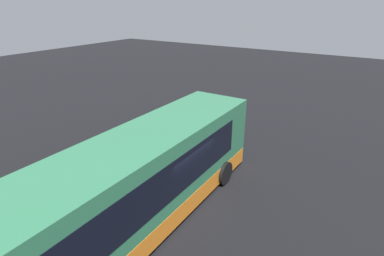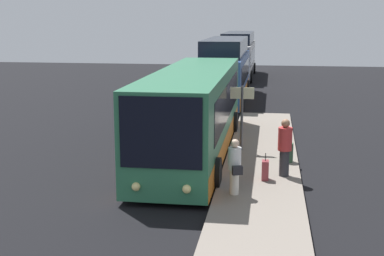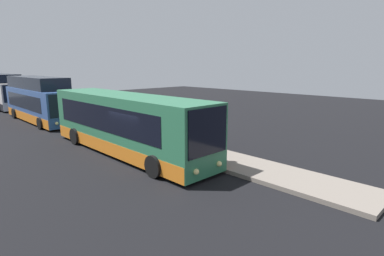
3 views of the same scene
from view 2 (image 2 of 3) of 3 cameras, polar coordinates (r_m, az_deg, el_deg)
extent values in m
plane|color=black|center=(18.50, -1.51, -4.14)|extent=(80.00, 80.00, 0.00)
cube|color=slate|center=(18.22, 7.39, -4.19)|extent=(20.00, 2.51, 0.18)
cube|color=#2D704C|center=(19.81, 0.19, 1.89)|extent=(11.99, 2.50, 3.00)
cube|color=orange|center=(20.04, 0.19, -1.35)|extent=(11.93, 2.52, 0.70)
cube|color=black|center=(20.05, 0.31, 3.05)|extent=(9.83, 2.53, 1.32)
cube|color=black|center=(13.91, -3.36, -0.54)|extent=(0.06, 2.20, 1.92)
sphere|color=#F9E58C|center=(14.17, -0.57, -6.54)|extent=(0.24, 0.24, 0.24)
sphere|color=#F9E58C|center=(14.44, -6.00, -6.25)|extent=(0.24, 0.24, 0.24)
cylinder|color=black|center=(15.99, 2.54, -4.88)|extent=(0.99, 0.30, 0.99)
cylinder|color=black|center=(16.42, -6.20, -4.49)|extent=(0.99, 0.30, 0.99)
cylinder|color=black|center=(23.53, 4.50, 0.52)|extent=(0.99, 0.30, 0.99)
cylinder|color=black|center=(23.83, -1.51, 0.69)|extent=(0.99, 0.30, 0.99)
cube|color=#33518C|center=(33.01, 3.54, 5.49)|extent=(10.45, 2.47, 2.63)
cube|color=orange|center=(33.12, 3.51, 3.84)|extent=(10.40, 2.49, 0.70)
cube|color=black|center=(33.23, 3.58, 6.08)|extent=(8.57, 2.50, 1.16)
cube|color=black|center=(27.78, 2.60, 5.09)|extent=(0.06, 2.17, 1.68)
sphere|color=#F9E58C|center=(27.87, 3.97, 2.53)|extent=(0.24, 0.24, 0.24)
sphere|color=#F9E58C|center=(28.00, 1.19, 2.60)|extent=(0.24, 0.24, 0.24)
cylinder|color=black|center=(29.54, 5.30, 2.73)|extent=(0.90, 0.30, 0.90)
cylinder|color=black|center=(29.77, 0.55, 2.85)|extent=(0.90, 0.30, 0.90)
cylinder|color=black|center=(36.26, 5.91, 4.39)|extent=(0.90, 0.30, 0.90)
cylinder|color=black|center=(36.45, 2.02, 4.49)|extent=(0.90, 0.30, 0.90)
cube|color=black|center=(33.27, 3.64, 8.67)|extent=(8.88, 2.27, 0.99)
cube|color=silver|center=(45.76, 4.94, 7.30)|extent=(11.24, 2.45, 2.72)
cube|color=black|center=(45.85, 4.92, 6.04)|extent=(11.19, 2.47, 0.70)
cube|color=black|center=(46.01, 4.97, 7.73)|extent=(9.22, 2.48, 1.20)
cube|color=black|center=(40.12, 4.44, 7.24)|extent=(0.06, 2.15, 1.74)
sphere|color=#F9E58C|center=(40.18, 5.37, 5.36)|extent=(0.24, 0.24, 0.24)
sphere|color=#F9E58C|center=(40.27, 3.45, 5.41)|extent=(0.24, 0.24, 0.24)
cylinder|color=black|center=(41.99, 6.26, 5.43)|extent=(0.96, 0.30, 0.96)
cylinder|color=black|center=(42.16, 2.92, 5.51)|extent=(0.96, 0.30, 0.96)
cylinder|color=black|center=(49.26, 6.61, 6.36)|extent=(0.96, 0.30, 0.96)
cylinder|color=black|center=(49.40, 3.75, 6.42)|extent=(0.96, 0.30, 0.96)
cube|color=black|center=(46.10, 5.02, 9.58)|extent=(9.56, 2.25, 0.90)
cylinder|color=silver|center=(15.09, 4.54, -5.73)|extent=(0.33, 0.33, 0.72)
cylinder|color=silver|center=(14.90, 4.58, -3.26)|extent=(0.47, 0.47, 0.63)
sphere|color=beige|center=(14.79, 4.60, -1.65)|extent=(0.24, 0.24, 0.24)
cube|color=black|center=(14.71, 4.86, -4.53)|extent=(0.23, 0.31, 0.24)
cylinder|color=#2D2D33|center=(16.97, 9.81, -3.70)|extent=(0.38, 0.38, 0.83)
cylinder|color=#BF3333|center=(16.78, 9.90, -1.16)|extent=(0.55, 0.55, 0.72)
sphere|color=#9E7051|center=(16.68, 9.96, 0.49)|extent=(0.27, 0.27, 0.27)
cube|color=maroon|center=(16.50, 7.82, -4.49)|extent=(0.34, 0.21, 0.60)
cylinder|color=black|center=(16.39, 7.86, -3.08)|extent=(0.02, 0.02, 0.24)
cylinder|color=#4C4C51|center=(19.82, 5.33, 1.02)|extent=(0.10, 0.10, 2.42)
cube|color=beige|center=(19.67, 5.38, 3.73)|extent=(0.04, 0.87, 0.43)
cylinder|color=#2D4C33|center=(18.64, 10.06, -2.58)|extent=(0.44, 0.44, 0.65)
camera|label=1|loc=(26.55, -11.21, 15.86)|focal=28.00mm
camera|label=3|loc=(12.63, -55.95, 4.76)|focal=28.00mm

